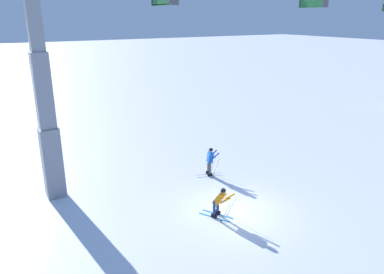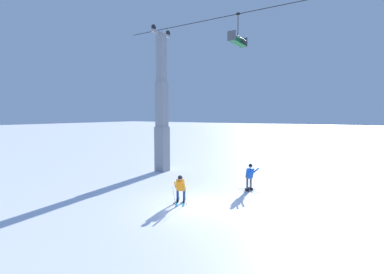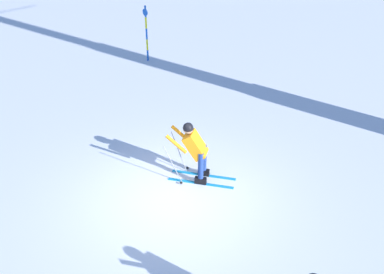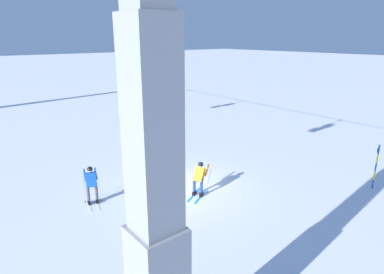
{
  "view_description": "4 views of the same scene",
  "coord_description": "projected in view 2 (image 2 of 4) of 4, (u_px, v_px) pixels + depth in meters",
  "views": [
    {
      "loc": [
        -9.74,
        -12.38,
        8.93
      ],
      "look_at": [
        -1.23,
        1.8,
        3.45
      ],
      "focal_mm": 34.26,
      "sensor_mm": 36.0,
      "label": 1
    },
    {
      "loc": [
        7.28,
        -12.05,
        4.67
      ],
      "look_at": [
        -0.72,
        0.73,
        3.46
      ],
      "focal_mm": 26.15,
      "sensor_mm": 36.0,
      "label": 2
    },
    {
      "loc": [
        5.4,
        5.44,
        6.18
      ],
      "look_at": [
        -0.4,
        0.23,
        1.54
      ],
      "focal_mm": 39.68,
      "sensor_mm": 36.0,
      "label": 3
    },
    {
      "loc": [
        -11.41,
        8.8,
        7.0
      ],
      "look_at": [
        -1.16,
        0.51,
        2.94
      ],
      "focal_mm": 30.68,
      "sensor_mm": 36.0,
      "label": 4
    }
  ],
  "objects": [
    {
      "name": "ground_plane",
      "position": [
        196.0,
        205.0,
        14.41
      ],
      "size": [
        260.0,
        260.0,
        0.0
      ],
      "primitive_type": "plane",
      "color": "white"
    },
    {
      "name": "chairlift_seat_nearest",
      "position": [
        237.0,
        40.0,
        18.97
      ],
      "size": [
        0.61,
        2.13,
        2.05
      ],
      "color": "black"
    },
    {
      "name": "skier_carving_main",
      "position": [
        180.0,
        187.0,
        14.7
      ],
      "size": [
        1.29,
        1.73,
        1.67
      ],
      "color": "#198CCC",
      "rests_on": "ground_plane"
    },
    {
      "name": "skier_distant_uphill",
      "position": [
        250.0,
        175.0,
        17.04
      ],
      "size": [
        1.65,
        0.91,
        1.72
      ],
      "color": "white",
      "rests_on": "ground_plane"
    },
    {
      "name": "lift_tower_near",
      "position": [
        162.0,
        114.0,
        22.81
      ],
      "size": [
        0.92,
        2.28,
        11.59
      ],
      "color": "gray",
      "rests_on": "ground_plane"
    }
  ]
}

